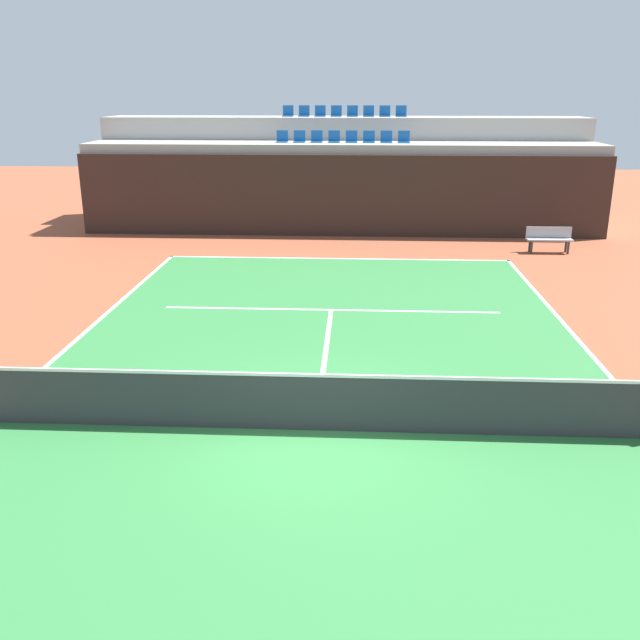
# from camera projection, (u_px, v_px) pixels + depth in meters

# --- Properties ---
(ground_plane) EXTENTS (80.00, 80.00, 0.00)m
(ground_plane) POSITION_uv_depth(u_px,v_px,m) (315.00, 431.00, 11.04)
(ground_plane) COLOR brown
(court_surface) EXTENTS (11.00, 24.00, 0.01)m
(court_surface) POSITION_uv_depth(u_px,v_px,m) (315.00, 430.00, 11.04)
(court_surface) COLOR #2D7238
(court_surface) RESTS_ON ground_plane
(baseline_far) EXTENTS (11.00, 0.10, 0.00)m
(baseline_far) POSITION_uv_depth(u_px,v_px,m) (338.00, 259.00, 22.37)
(baseline_far) COLOR white
(baseline_far) RESTS_ON court_surface
(service_line_far) EXTENTS (8.26, 0.10, 0.00)m
(service_line_far) POSITION_uv_depth(u_px,v_px,m) (331.00, 310.00, 17.10)
(service_line_far) COLOR white
(service_line_far) RESTS_ON court_surface
(centre_service_line) EXTENTS (0.10, 6.40, 0.00)m
(centre_service_line) POSITION_uv_depth(u_px,v_px,m) (325.00, 357.00, 14.07)
(centre_service_line) COLOR white
(centre_service_line) RESTS_ON court_surface
(back_wall) EXTENTS (19.48, 0.30, 2.97)m
(back_wall) POSITION_uv_depth(u_px,v_px,m) (341.00, 196.00, 25.54)
(back_wall) COLOR black
(back_wall) RESTS_ON ground_plane
(stands_tier_lower) EXTENTS (19.48, 2.40, 3.30)m
(stands_tier_lower) POSITION_uv_depth(u_px,v_px,m) (342.00, 187.00, 26.77)
(stands_tier_lower) COLOR #9E9E99
(stands_tier_lower) RESTS_ON ground_plane
(stands_tier_upper) EXTENTS (19.48, 2.40, 4.17)m
(stands_tier_upper) POSITION_uv_depth(u_px,v_px,m) (344.00, 169.00, 28.91)
(stands_tier_upper) COLOR #9E9E99
(stands_tier_upper) RESTS_ON ground_plane
(seating_row_lower) EXTENTS (5.07, 0.44, 0.44)m
(seating_row_lower) POSITION_uv_depth(u_px,v_px,m) (343.00, 139.00, 26.30)
(seating_row_lower) COLOR #145193
(seating_row_lower) RESTS_ON stands_tier_lower
(seating_row_upper) EXTENTS (5.07, 0.44, 0.44)m
(seating_row_upper) POSITION_uv_depth(u_px,v_px,m) (344.00, 113.00, 28.30)
(seating_row_upper) COLOR #145193
(seating_row_upper) RESTS_ON stands_tier_upper
(tennis_net) EXTENTS (11.08, 0.08, 1.07)m
(tennis_net) POSITION_uv_depth(u_px,v_px,m) (315.00, 402.00, 10.88)
(tennis_net) COLOR black
(tennis_net) RESTS_ON court_surface
(player_bench) EXTENTS (1.50, 0.40, 0.85)m
(player_bench) POSITION_uv_depth(u_px,v_px,m) (549.00, 238.00, 23.12)
(player_bench) COLOR #99999E
(player_bench) RESTS_ON ground_plane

